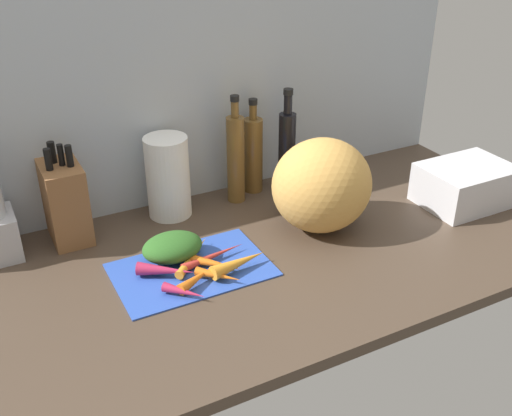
% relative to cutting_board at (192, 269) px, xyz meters
% --- Properties ---
extents(ground_plane, '(1.70, 0.80, 0.03)m').
position_rel_cutting_board_xyz_m(ground_plane, '(0.17, -0.01, -0.02)').
color(ground_plane, '#47382B').
extents(wall_back, '(1.70, 0.03, 0.60)m').
position_rel_cutting_board_xyz_m(wall_back, '(0.17, 0.38, 0.30)').
color(wall_back, '#ADB7C1').
rests_on(wall_back, ground_plane).
extents(cutting_board, '(0.37, 0.24, 0.01)m').
position_rel_cutting_board_xyz_m(cutting_board, '(0.00, 0.00, 0.00)').
color(cutting_board, '#2D51B7').
rests_on(cutting_board, ground_plane).
extents(carrot_0, '(0.13, 0.14, 0.02)m').
position_rel_cutting_board_xyz_m(carrot_0, '(0.01, 0.03, 0.02)').
color(carrot_0, orange).
rests_on(carrot_0, cutting_board).
extents(carrot_1, '(0.15, 0.06, 0.04)m').
position_rel_cutting_board_xyz_m(carrot_1, '(0.10, -0.06, 0.02)').
color(carrot_1, orange).
rests_on(carrot_1, cutting_board).
extents(carrot_2, '(0.11, 0.11, 0.02)m').
position_rel_cutting_board_xyz_m(carrot_2, '(0.05, -0.03, 0.02)').
color(carrot_2, orange).
rests_on(carrot_2, cutting_board).
extents(carrot_3, '(0.18, 0.05, 0.02)m').
position_rel_cutting_board_xyz_m(carrot_3, '(0.06, 0.01, 0.01)').
color(carrot_3, red).
rests_on(carrot_3, cutting_board).
extents(carrot_4, '(0.11, 0.07, 0.03)m').
position_rel_cutting_board_xyz_m(carrot_4, '(-0.01, -0.07, 0.02)').
color(carrot_4, orange).
rests_on(carrot_4, cutting_board).
extents(carrot_5, '(0.09, 0.10, 0.02)m').
position_rel_cutting_board_xyz_m(carrot_5, '(0.04, -0.08, 0.02)').
color(carrot_5, orange).
rests_on(carrot_5, cutting_board).
extents(carrot_6, '(0.09, 0.09, 0.02)m').
position_rel_cutting_board_xyz_m(carrot_6, '(-0.06, -0.10, 0.02)').
color(carrot_6, '#B2264C').
rests_on(carrot_6, cutting_board).
extents(carrot_7, '(0.13, 0.10, 0.03)m').
position_rel_cutting_board_xyz_m(carrot_7, '(-0.07, -0.00, 0.02)').
color(carrot_7, '#B2264C').
rests_on(carrot_7, cutting_board).
extents(carrot_8, '(0.14, 0.14, 0.02)m').
position_rel_cutting_board_xyz_m(carrot_8, '(0.02, 0.03, 0.02)').
color(carrot_8, orange).
rests_on(carrot_8, cutting_board).
extents(carrot_greens_pile, '(0.15, 0.11, 0.06)m').
position_rel_cutting_board_xyz_m(carrot_greens_pile, '(-0.02, 0.06, 0.04)').
color(carrot_greens_pile, '#2D6023').
rests_on(carrot_greens_pile, cutting_board).
extents(winter_squash, '(0.27, 0.25, 0.25)m').
position_rel_cutting_board_xyz_m(winter_squash, '(0.39, 0.03, 0.12)').
color(winter_squash, gold).
rests_on(winter_squash, ground_plane).
extents(knife_block, '(0.10, 0.16, 0.26)m').
position_rel_cutting_board_xyz_m(knife_block, '(-0.22, 0.29, 0.10)').
color(knife_block, brown).
rests_on(knife_block, ground_plane).
extents(paper_towel_roll, '(0.12, 0.12, 0.23)m').
position_rel_cutting_board_xyz_m(paper_towel_roll, '(0.05, 0.29, 0.11)').
color(paper_towel_roll, white).
rests_on(paper_towel_roll, ground_plane).
extents(bottle_0, '(0.05, 0.05, 0.32)m').
position_rel_cutting_board_xyz_m(bottle_0, '(0.26, 0.28, 0.13)').
color(bottle_0, brown).
rests_on(bottle_0, ground_plane).
extents(bottle_1, '(0.06, 0.06, 0.29)m').
position_rel_cutting_board_xyz_m(bottle_1, '(0.33, 0.32, 0.11)').
color(bottle_1, brown).
rests_on(bottle_1, ground_plane).
extents(bottle_2, '(0.05, 0.05, 0.32)m').
position_rel_cutting_board_xyz_m(bottle_2, '(0.42, 0.27, 0.13)').
color(bottle_2, black).
rests_on(bottle_2, ground_plane).
extents(dish_rack, '(0.25, 0.19, 0.12)m').
position_rel_cutting_board_xyz_m(dish_rack, '(0.83, -0.04, 0.05)').
color(dish_rack, silver).
rests_on(dish_rack, ground_plane).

